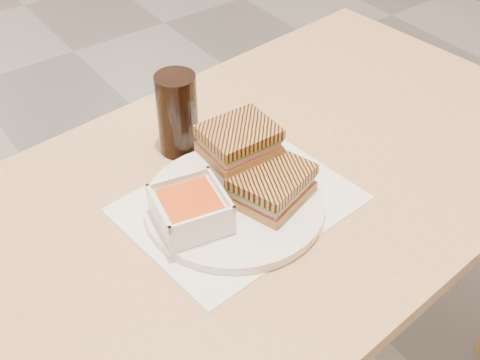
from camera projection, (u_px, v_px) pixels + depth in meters
main_table at (270, 219)px, 1.17m from camera, size 1.26×0.81×0.75m
tray_liner at (239, 203)px, 1.04m from camera, size 0.38×0.31×0.00m
plate at (234, 204)px, 1.02m from camera, size 0.30×0.30×0.02m
soup_bowl at (191, 211)px, 0.96m from camera, size 0.13×0.13×0.06m
panini_lower at (272, 185)px, 1.01m from camera, size 0.15×0.13×0.05m
panini_upper at (239, 141)px, 1.02m from camera, size 0.12×0.10×0.05m
cola_glass at (177, 114)px, 1.10m from camera, size 0.07×0.07×0.15m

